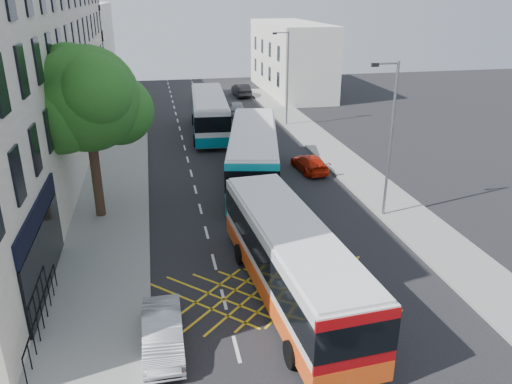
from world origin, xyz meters
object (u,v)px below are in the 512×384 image
bus_near (291,260)px  bus_mid (254,155)px  lamp_far (286,74)px  red_hatchback (310,163)px  lamp_near (389,133)px  bus_far (209,113)px  distant_car_silver (237,108)px  distant_car_grey (206,97)px  street_tree (87,100)px  parked_car_silver (163,333)px  distant_car_dark (241,90)px

bus_near → bus_mid: 12.93m
lamp_far → bus_mid: size_ratio=0.64×
lamp_far → red_hatchback: lamp_far is taller
bus_near → lamp_near: bearing=39.0°
bus_far → bus_near: bearing=-85.7°
bus_mid → red_hatchback: (4.09, 1.30, -1.25)m
distant_car_silver → bus_mid: bearing=90.0°
distant_car_grey → distant_car_silver: size_ratio=1.15×
lamp_far → bus_far: size_ratio=0.67×
street_tree → red_hatchback: 15.14m
lamp_near → bus_far: 20.37m
lamp_near → parked_car_silver: size_ratio=2.13×
bus_near → distant_car_silver: bearing=80.2°
parked_car_silver → distant_car_dark: bearing=76.6°
red_hatchback → distant_car_dark: distant_car_dark is taller
parked_car_silver → red_hatchback: parked_car_silver is taller
lamp_far → distant_car_silver: lamp_far is taller
street_tree → distant_car_silver: size_ratio=2.29×
lamp_near → distant_car_dark: (-1.44, 34.42, -3.88)m
bus_far → red_hatchback: (5.38, -11.09, -1.18)m
red_hatchback → distant_car_dark: bearing=-95.3°
bus_near → red_hatchback: (5.24, 14.18, -1.10)m
bus_mid → bus_far: bearing=108.1°
lamp_near → distant_car_grey: bearing=100.4°
bus_near → lamp_far: bearing=71.6°
distant_car_grey → street_tree: bearing=-103.0°
bus_far → lamp_far: bearing=12.8°
lamp_far → parked_car_silver: size_ratio=2.13×
street_tree → distant_car_silver: street_tree is taller
parked_car_silver → distant_car_dark: 44.09m
lamp_far → distant_car_grey: lamp_far is taller
lamp_far → distant_car_silver: bearing=122.7°
bus_near → distant_car_grey: 38.03m
bus_near → distant_car_grey: bus_near is taller
distant_car_silver → distant_car_grey: bearing=-63.0°
lamp_far → bus_far: (-6.94, -1.07, -2.88)m
bus_mid → red_hatchback: bearing=29.8°
bus_mid → lamp_far: bearing=79.4°
red_hatchback → distant_car_silver: 17.74m
bus_far → distant_car_silver: size_ratio=3.09×
bus_mid → parked_car_silver: bearing=-100.2°
distant_car_grey → distant_car_dark: size_ratio=0.99×
street_tree → distant_car_dark: street_tree is taller
distant_car_grey → bus_mid: bearing=-85.4°
lamp_near → bus_mid: bearing=130.9°
bus_near → distant_car_grey: (0.96, 38.01, -1.05)m
lamp_near → distant_car_grey: (-5.84, 31.67, -4.00)m
bus_mid → distant_car_grey: bus_mid is taller
red_hatchback → distant_car_grey: distant_car_grey is taller
bus_near → bus_mid: size_ratio=0.91×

